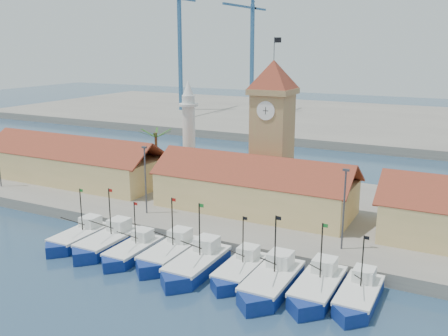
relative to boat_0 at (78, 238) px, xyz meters
The scene contains 20 objects.
ground 15.44m from the boat_0, ahead, with size 400.00×400.00×0.00m, color navy.
quay 26.33m from the boat_0, 54.69° to the left, with size 140.00×32.00×1.50m, color gray.
terminal 108.56m from the boat_0, 81.94° to the left, with size 240.00×80.00×2.00m, color gray.
boat_0 is the anchor object (origin of this frame).
boat_1 4.12m from the boat_0, ahead, with size 3.66×10.02×7.58m.
boat_2 8.17m from the boat_0, ahead, with size 3.23×8.85×6.69m.
boat_3 12.39m from the boat_0, ahead, with size 3.61×9.90×7.49m.
boat_4 16.44m from the boat_0, ahead, with size 3.77×10.32×7.81m.
boat_5 21.05m from the boat_0, ahead, with size 3.28×8.98×6.79m.
boat_6 24.94m from the boat_0, ahead, with size 3.80×10.42×7.88m.
boat_7 29.21m from the boat_0, ahead, with size 3.61×9.89×7.48m.
boat_8 33.02m from the boat_0, ahead, with size 3.30×9.04×6.84m.
hall_left 24.45m from the boat_0, 133.82° to the left, with size 31.20×10.13×7.61m.
hall_center 23.41m from the boat_0, 48.96° to the left, with size 27.04×10.13×7.61m.
clock_tower 30.15m from the boat_0, 57.05° to the left, with size 5.80×5.80×22.70m.
minaret 27.03m from the boat_0, 89.50° to the left, with size 3.00×3.00×16.30m.
palm_tree 24.59m from the boat_0, 101.50° to the left, with size 5.60×5.03×8.39m.
lamp_posts 19.24m from the boat_0, 31.11° to the left, with size 80.70×0.25×9.03m.
crane_blue_far 111.96m from the boat_0, 115.92° to the left, with size 1.00×32.81×43.29m.
crane_blue_near 109.84m from the boat_0, 103.34° to the left, with size 1.00×29.71×40.09m.
Camera 1 is at (25.83, -39.06, 23.27)m, focal length 40.00 mm.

